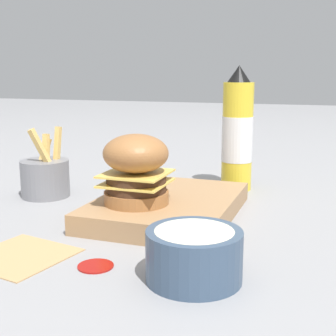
% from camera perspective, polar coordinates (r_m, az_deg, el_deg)
% --- Properties ---
extents(ground_plane, '(6.00, 6.00, 0.00)m').
position_cam_1_polar(ground_plane, '(0.77, 0.18, -6.37)').
color(ground_plane, gray).
extents(serving_board, '(0.30, 0.22, 0.03)m').
position_cam_1_polar(serving_board, '(0.79, -0.00, -4.67)').
color(serving_board, '#A37A51').
rests_on(serving_board, ground_plane).
extents(burger, '(0.10, 0.10, 0.11)m').
position_cam_1_polar(burger, '(0.74, -3.92, -0.07)').
color(burger, '#9E6638').
rests_on(burger, serving_board).
extents(ketchup_bottle, '(0.06, 0.06, 0.25)m').
position_cam_1_polar(ketchup_bottle, '(0.97, 8.45, 4.12)').
color(ketchup_bottle, yellow).
rests_on(ketchup_bottle, ground_plane).
extents(fries_basket, '(0.09, 0.09, 0.14)m').
position_cam_1_polar(fries_basket, '(0.94, -14.73, -1.05)').
color(fries_basket, slate).
rests_on(fries_basket, ground_plane).
extents(side_bowl, '(0.11, 0.11, 0.06)m').
position_cam_1_polar(side_bowl, '(0.55, 3.19, -10.44)').
color(side_bowl, '#384C66').
rests_on(side_bowl, ground_plane).
extents(spoon, '(0.15, 0.03, 0.01)m').
position_cam_1_polar(spoon, '(1.04, -1.64, -1.32)').
color(spoon, '#B2B2B7').
rests_on(spoon, ground_plane).
extents(ketchup_puddle, '(0.05, 0.05, 0.00)m').
position_cam_1_polar(ketchup_puddle, '(0.60, -8.82, -11.65)').
color(ketchup_puddle, '#9E140F').
rests_on(ketchup_puddle, ground_plane).
extents(parchment_square, '(0.14, 0.14, 0.00)m').
position_cam_1_polar(parchment_square, '(0.66, -17.59, -10.10)').
color(parchment_square, tan).
rests_on(parchment_square, ground_plane).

